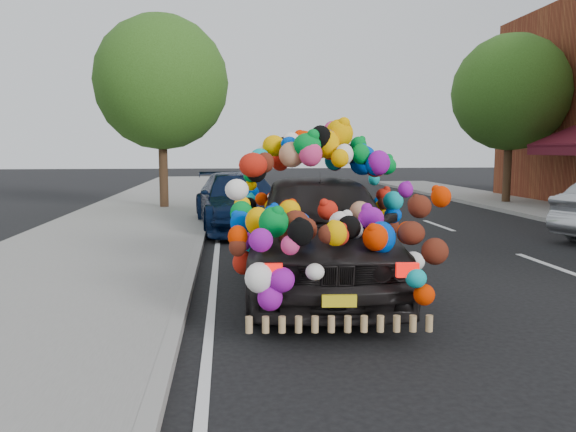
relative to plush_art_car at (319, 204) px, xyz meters
name	(u,v)px	position (x,y,z in m)	size (l,w,h in m)	color
ground	(339,270)	(0.52, 1.09, -1.19)	(100.00, 100.00, 0.00)	black
sidewalk	(64,273)	(-3.78, 1.09, -1.13)	(4.00, 60.00, 0.12)	gray
kerb	(192,270)	(-1.83, 1.09, -1.12)	(0.15, 60.00, 0.13)	gray
lane_markings	(549,265)	(4.12, 1.09, -1.18)	(6.00, 50.00, 0.01)	silver
tree_near_sidewalk	(161,83)	(-3.28, 10.59, 2.83)	(4.20, 4.20, 6.13)	#332114
tree_far_b	(511,93)	(8.52, 11.09, 2.70)	(4.00, 4.00, 5.90)	#332114
plush_art_car	(319,204)	(0.00, 0.00, 0.00)	(2.72, 5.22, 2.30)	black
navy_sedan	(239,201)	(-0.99, 6.07, -0.50)	(1.93, 4.74, 1.38)	black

